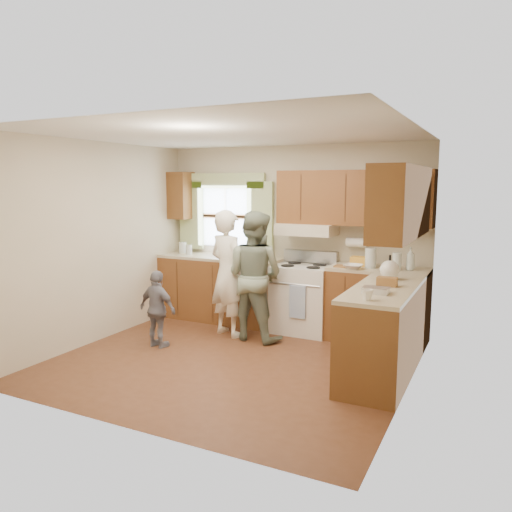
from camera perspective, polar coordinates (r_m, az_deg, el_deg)
The scene contains 6 objects.
room at distance 5.45m, azimuth -2.81°, elevation 0.56°, with size 3.80×3.80×3.80m.
kitchen_fixtures at distance 6.24m, azimuth 7.01°, elevation -2.34°, with size 3.80×2.25×2.15m.
stove at distance 6.75m, azimuth 5.44°, elevation -4.72°, with size 0.76×0.67×1.07m.
woman_left at distance 6.50m, azimuth -3.24°, elevation -1.97°, with size 0.60×0.39×1.65m, color white.
woman_right at distance 6.32m, azimuth -0.20°, elevation -2.28°, with size 0.80×0.62×1.64m, color #1F382B.
child at distance 6.18m, azimuth -11.17°, elevation -5.98°, with size 0.56×0.23×0.95m, color slate.
Camera 1 is at (2.62, -4.71, 1.98)m, focal length 35.00 mm.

